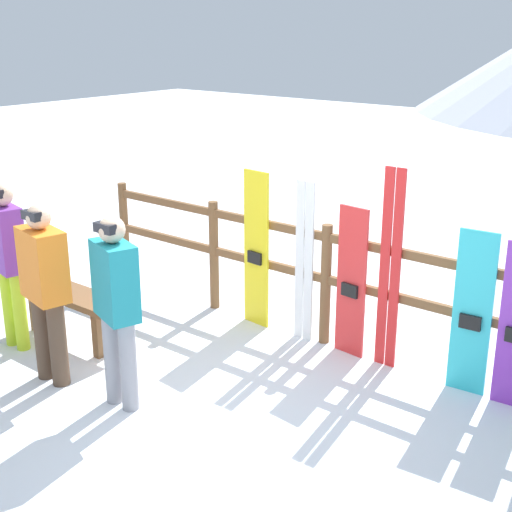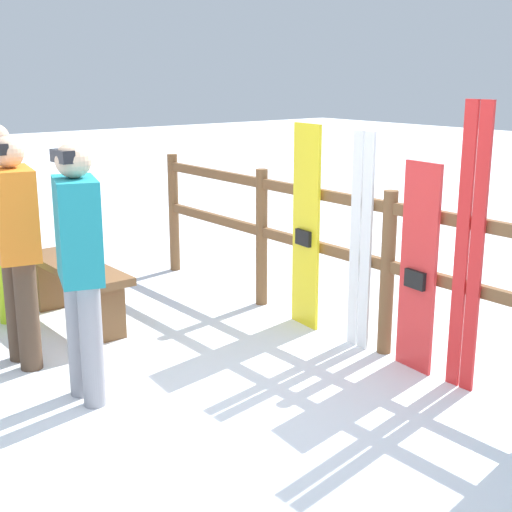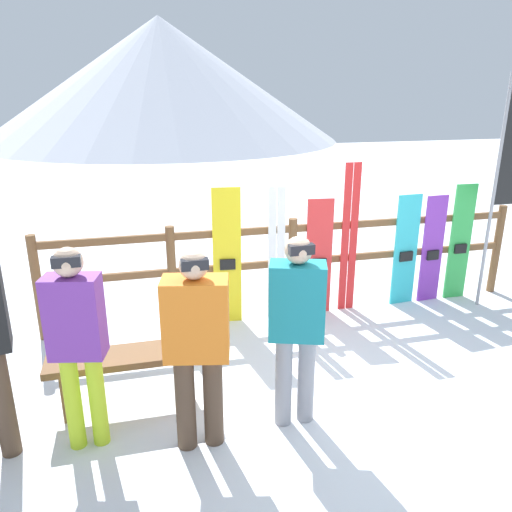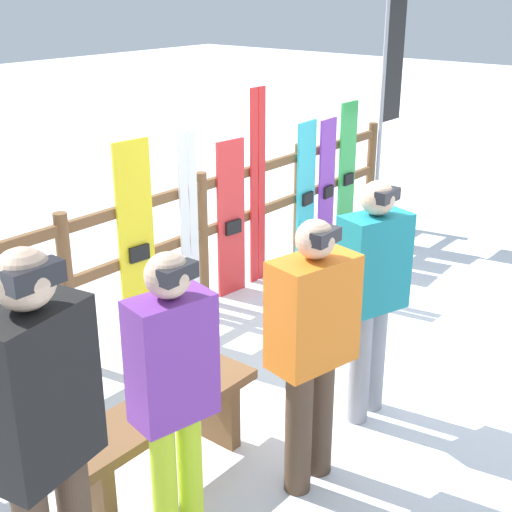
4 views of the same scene
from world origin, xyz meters
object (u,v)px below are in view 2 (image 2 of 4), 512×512
at_px(ski_pair_white, 361,242).
at_px(ski_pair_red, 469,250).
at_px(bench, 77,280).
at_px(snowboard_yellow, 306,228).
at_px(person_teal, 79,256).
at_px(person_orange, 16,238).
at_px(snowboard_red, 418,269).
at_px(person_purple, 2,211).

bearing_deg(ski_pair_white, ski_pair_red, 0.00).
height_order(bench, snowboard_yellow, snowboard_yellow).
bearing_deg(person_teal, person_orange, -173.13).
height_order(ski_pair_white, snowboard_red, ski_pair_white).
xyz_separation_m(snowboard_yellow, ski_pair_red, (1.47, 0.00, 0.11)).
relative_size(bench, ski_pair_red, 0.71).
bearing_deg(person_orange, snowboard_red, 50.12).
relative_size(bench, snowboard_red, 0.92).
bearing_deg(person_purple, ski_pair_white, 42.56).
bearing_deg(bench, person_teal, -22.66).
height_order(person_orange, ski_pair_red, ski_pair_red).
bearing_deg(ski_pair_white, snowboard_red, -0.38).
distance_m(person_teal, snowboard_red, 2.16).
bearing_deg(bench, person_purple, -124.05).
bearing_deg(person_teal, ski_pair_white, 78.33).
height_order(person_teal, snowboard_red, person_teal).
bearing_deg(snowboard_yellow, snowboard_red, -0.01).
bearing_deg(ski_pair_white, person_teal, -101.67).
xyz_separation_m(person_purple, ski_pair_white, (2.00, 1.84, -0.14)).
xyz_separation_m(person_teal, snowboard_yellow, (-0.17, 1.94, -0.12)).
xyz_separation_m(bench, snowboard_yellow, (1.13, 1.40, 0.43)).
distance_m(person_orange, person_purple, 0.85).
relative_size(bench, snowboard_yellow, 0.81).
height_order(person_orange, snowboard_yellow, snowboard_yellow).
bearing_deg(ski_pair_red, person_teal, -123.73).
relative_size(person_orange, person_teal, 0.99).
xyz_separation_m(person_orange, person_purple, (-0.83, 0.20, 0.04)).
bearing_deg(ski_pair_red, ski_pair_white, -180.00).
bearing_deg(bench, ski_pair_red, 28.27).
xyz_separation_m(bench, person_orange, (0.53, -0.64, 0.53)).
bearing_deg(person_teal, ski_pair_red, 56.27).
xyz_separation_m(person_orange, snowboard_red, (1.70, 2.04, -0.19)).
relative_size(person_teal, ski_pair_white, 1.01).
bearing_deg(ski_pair_red, person_orange, -135.52).
relative_size(snowboard_yellow, ski_pair_red, 0.88).
distance_m(bench, ski_pair_white, 2.25).
relative_size(person_purple, ski_pair_white, 1.01).
bearing_deg(person_orange, snowboard_yellow, 73.51).
height_order(person_orange, snowboard_red, person_orange).
relative_size(person_purple, snowboard_red, 1.13).
bearing_deg(ski_pair_white, snowboard_yellow, -179.67).
xyz_separation_m(bench, person_purple, (-0.30, -0.44, 0.57)).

